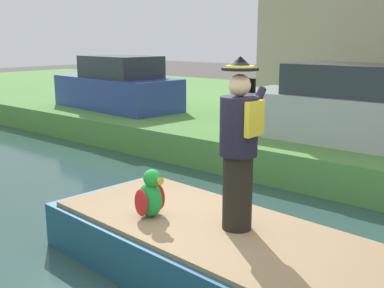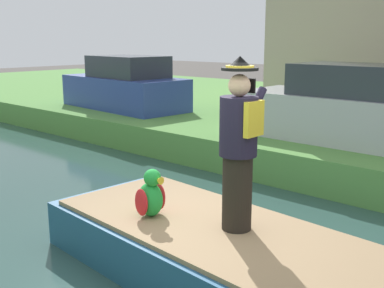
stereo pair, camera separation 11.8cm
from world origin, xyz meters
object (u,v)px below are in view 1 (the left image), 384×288
(parrot_plush, at_px, (150,196))
(parked_car_blue, at_px, (118,87))
(person_pirate, at_px, (239,145))
(parked_car_silver, at_px, (339,108))
(boat, at_px, (213,250))

(parrot_plush, relative_size, parked_car_blue, 0.14)
(person_pirate, xyz_separation_m, parrot_plush, (-0.37, 0.97, -0.68))
(parked_car_silver, height_order, parked_car_blue, same)
(boat, relative_size, person_pirate, 2.33)
(person_pirate, bearing_deg, boat, 93.34)
(parrot_plush, bearing_deg, boat, -69.10)
(boat, height_order, parked_car_blue, parked_car_blue)
(boat, xyz_separation_m, parked_car_silver, (5.04, 0.81, 0.98))
(parked_car_silver, relative_size, parked_car_blue, 0.97)
(person_pirate, bearing_deg, parked_car_blue, 40.53)
(boat, height_order, parked_car_silver, parked_car_silver)
(boat, bearing_deg, parked_car_silver, 9.09)
(person_pirate, height_order, parrot_plush, person_pirate)
(person_pirate, bearing_deg, parrot_plush, 93.98)
(parrot_plush, distance_m, parked_car_silver, 5.34)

